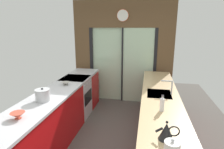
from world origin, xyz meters
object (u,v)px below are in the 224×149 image
mixing_bowl_far (66,83)px  stock_pot (43,95)px  kettle (167,131)px  soap_bottle (162,104)px  oven_range (76,97)px  mixing_bowl_near (18,115)px

mixing_bowl_far → stock_pot: stock_pot is taller
mixing_bowl_far → kettle: size_ratio=0.71×
soap_bottle → oven_range: bearing=142.3°
oven_range → mixing_bowl_near: (0.02, -1.96, 0.51)m
mixing_bowl_near → oven_range: bearing=90.5°
oven_range → kettle: 2.80m
stock_pot → kettle: stock_pot is taller
mixing_bowl_far → stock_pot: size_ratio=0.76×
mixing_bowl_far → kettle: 2.35m
mixing_bowl_far → kettle: (1.78, -1.53, 0.06)m
kettle → soap_bottle: size_ratio=1.07×
mixing_bowl_near → mixing_bowl_far: size_ratio=1.04×
kettle → soap_bottle: (-0.00, 0.68, 0.00)m
oven_range → mixing_bowl_near: mixing_bowl_near is taller
stock_pot → soap_bottle: size_ratio=0.99×
mixing_bowl_near → mixing_bowl_far: bearing=90.0°
oven_range → kettle: size_ratio=3.79×
oven_range → kettle: (1.80, -2.07, 0.56)m
oven_range → stock_pot: stock_pot is taller
oven_range → mixing_bowl_far: bearing=-88.1°
mixing_bowl_far → oven_range: bearing=91.9°
mixing_bowl_far → mixing_bowl_near: bearing=-90.0°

